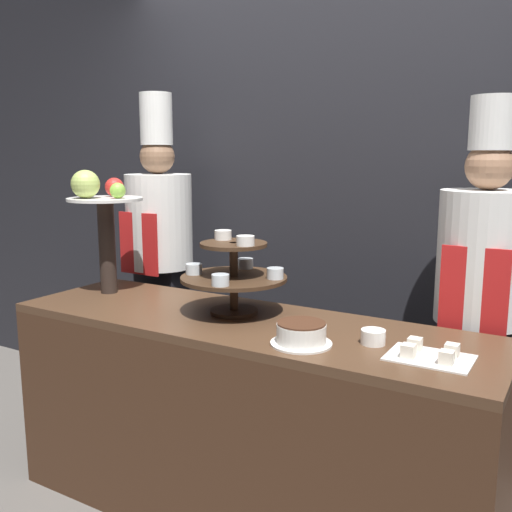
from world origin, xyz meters
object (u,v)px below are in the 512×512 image
cake_round (301,334)px  cake_square_tray (430,354)px  fruit_pedestal (102,210)px  chef_center_left (481,294)px  chef_left (160,250)px  tiered_stand (234,272)px  cup_white (373,337)px

cake_round → cake_square_tray: 0.44m
fruit_pedestal → chef_center_left: size_ratio=0.34×
fruit_pedestal → chef_left: (-0.06, 0.48, -0.27)m
tiered_stand → cup_white: bearing=-7.6°
tiered_stand → fruit_pedestal: bearing=-178.9°
cake_square_tray → chef_left: 1.76m
cake_round → chef_center_left: (0.48, 0.69, 0.06)m
fruit_pedestal → cake_square_tray: (1.60, -0.12, -0.39)m
tiered_stand → chef_center_left: bearing=27.1°
fruit_pedestal → chef_left: 0.55m
cake_round → cake_square_tray: cake_round is taller
tiered_stand → cup_white: 0.67m
cake_square_tray → cake_round: bearing=-168.4°
cup_white → chef_center_left: (0.27, 0.55, 0.07)m
cup_white → chef_center_left: chef_center_left is taller
cake_square_tray → chef_left: bearing=160.0°
cake_square_tray → chef_center_left: chef_center_left is taller
tiered_stand → cake_square_tray: bearing=-8.9°
tiered_stand → chef_left: bearing=149.6°
cup_white → cake_square_tray: cup_white is taller
fruit_pedestal → tiered_stand: bearing=1.1°
fruit_pedestal → cup_white: bearing=-3.0°
cup_white → chef_center_left: bearing=64.3°
fruit_pedestal → cup_white: (1.38, -0.07, -0.38)m
cake_square_tray → chef_left: size_ratio=0.15×
cup_white → cake_round: bearing=-148.2°
cup_white → fruit_pedestal: bearing=177.0°
cake_round → chef_left: bearing=150.6°
tiered_stand → cup_white: size_ratio=5.16×
cake_round → cake_square_tray: bearing=11.6°
tiered_stand → chef_left: chef_left is taller
cake_square_tray → chef_center_left: 0.61m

